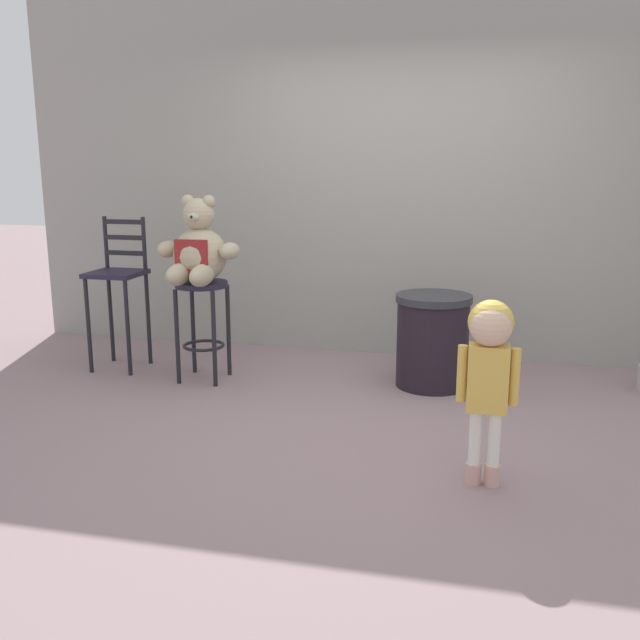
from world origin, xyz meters
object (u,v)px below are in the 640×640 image
Objects in this scene: bar_stool_with_teddy at (202,310)px; teddy_bear at (198,251)px; child_walking at (489,353)px; bar_chair_empty at (118,283)px; trash_bin at (432,340)px.

bar_stool_with_teddy is 1.19× the size of teddy_bear.
bar_stool_with_teddy is at bearing -171.59° from child_walking.
bar_stool_with_teddy is 0.44m from teddy_bear.
teddy_bear is 0.53× the size of bar_chair_empty.
trash_bin is at bearing 145.02° from child_walking.
child_walking is (2.03, -1.30, 0.16)m from bar_stool_with_teddy.
teddy_bear is 0.93× the size of trash_bin.
child_walking is at bearing -32.69° from bar_stool_with_teddy.
bar_chair_empty is (-0.75, 0.18, -0.29)m from teddy_bear.
child_walking reaches higher than trash_bin.
bar_stool_with_teddy is 1.68m from trash_bin.
bar_stool_with_teddy is 1.10× the size of trash_bin.
child_walking is at bearing -76.08° from trash_bin.
bar_stool_with_teddy is 0.79× the size of child_walking.
teddy_bear reaches higher than bar_chair_empty.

